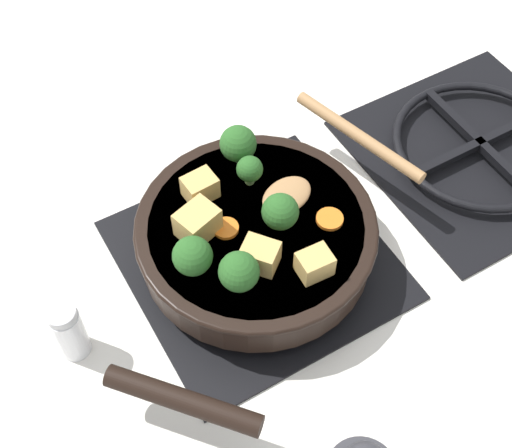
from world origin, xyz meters
The scene contains 17 objects.
ground_plane centered at (0.00, 0.00, 0.00)m, with size 2.40×2.40×0.00m, color white.
front_burner_grate centered at (0.00, 0.00, 0.01)m, with size 0.31×0.31×0.03m.
rear_burner_grate centered at (0.00, 0.36, 0.01)m, with size 0.31×0.31×0.03m.
skillet_pan centered at (0.00, 0.00, 0.06)m, with size 0.36×0.38×0.05m.
wooden_spoon centered at (-0.03, 0.12, 0.09)m, with size 0.20×0.20×0.02m.
tofu_cube_center_large centered at (-0.07, -0.04, 0.09)m, with size 0.04×0.03×0.03m, color tan.
tofu_cube_near_handle centered at (0.09, 0.02, 0.09)m, with size 0.04×0.03×0.03m, color tan.
tofu_cube_east_chunk centered at (-0.02, -0.06, 0.10)m, with size 0.05×0.04×0.04m, color tan.
tofu_cube_west_chunk centered at (0.05, -0.02, 0.09)m, with size 0.04×0.03×0.03m, color tan.
broccoli_floret_near_spoon centered at (0.02, 0.02, 0.11)m, with size 0.04×0.04×0.05m.
broccoli_floret_center_top centered at (0.02, -0.09, 0.11)m, with size 0.05×0.05×0.05m.
broccoli_floret_east_rim centered at (-0.06, 0.03, 0.10)m, with size 0.03×0.03×0.04m.
broccoli_floret_west_rim centered at (0.06, -0.06, 0.11)m, with size 0.05×0.05×0.05m.
broccoli_floret_north_edge centered at (-0.10, 0.03, 0.11)m, with size 0.05×0.05×0.05m.
carrot_slice_orange_thin centered at (-0.01, -0.03, 0.08)m, with size 0.03×0.03×0.01m, color orange.
carrot_slice_near_center centered at (0.04, 0.08, 0.08)m, with size 0.03×0.03×0.01m, color orange.
salt_shaker centered at (0.00, -0.24, 0.04)m, with size 0.04×0.04×0.09m.
Camera 1 is at (0.42, -0.25, 0.76)m, focal length 50.00 mm.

